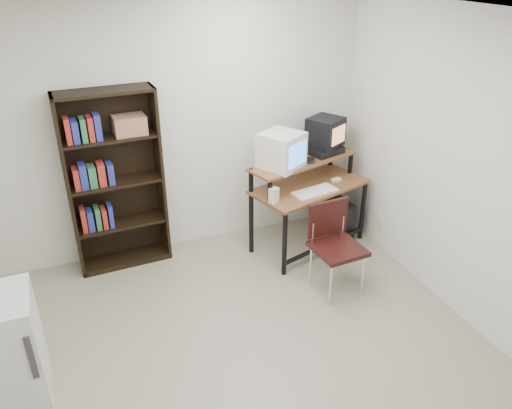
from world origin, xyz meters
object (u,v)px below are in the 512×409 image
object	(u,v)px
crt_monitor	(281,150)
crt_tv	(325,132)
computer_desk	(308,188)
pc_tower	(337,217)
school_chair	(334,238)
mini_fridge	(2,352)
bookshelf	(114,179)

from	to	relation	value
crt_monitor	crt_tv	size ratio (longest dim) A/B	1.18
computer_desk	crt_tv	bearing A→B (deg)	21.64
pc_tower	school_chair	size ratio (longest dim) A/B	0.51
mini_fridge	bookshelf	bearing A→B (deg)	55.91
school_chair	computer_desk	bearing A→B (deg)	76.94
pc_tower	school_chair	xyz separation A→B (m)	(-0.57, -0.89, 0.33)
crt_monitor	crt_tv	distance (m)	0.65
school_chair	mini_fridge	world-z (taller)	mini_fridge
computer_desk	crt_tv	size ratio (longest dim) A/B	3.06
crt_tv	crt_monitor	bearing A→B (deg)	169.22
pc_tower	school_chair	distance (m)	1.11
crt_tv	school_chair	size ratio (longest dim) A/B	0.51
school_chair	mini_fridge	xyz separation A→B (m)	(-2.84, -0.38, -0.10)
crt_tv	bookshelf	world-z (taller)	bookshelf
crt_monitor	school_chair	size ratio (longest dim) A/B	0.60
bookshelf	computer_desk	bearing A→B (deg)	-15.03
crt_monitor	pc_tower	bearing A→B (deg)	-26.04
crt_monitor	mini_fridge	distance (m)	3.00
computer_desk	school_chair	xyz separation A→B (m)	(-0.12, -0.80, -0.15)
computer_desk	crt_monitor	distance (m)	0.56
crt_tv	bookshelf	size ratio (longest dim) A/B	0.24
crt_monitor	pc_tower	distance (m)	1.21
computer_desk	pc_tower	distance (m)	0.66
computer_desk	mini_fridge	bearing A→B (deg)	-175.34
school_chair	pc_tower	bearing A→B (deg)	53.37
crt_monitor	mini_fridge	xyz separation A→B (m)	(-2.65, -1.21, -0.71)
crt_tv	school_chair	xyz separation A→B (m)	(-0.42, -1.04, -0.66)
crt_monitor	mini_fridge	size ratio (longest dim) A/B	0.60
mini_fridge	pc_tower	bearing A→B (deg)	19.32
crt_monitor	bookshelf	xyz separation A→B (m)	(-1.62, 0.38, -0.21)
crt_monitor	bookshelf	world-z (taller)	bookshelf
computer_desk	bookshelf	world-z (taller)	bookshelf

